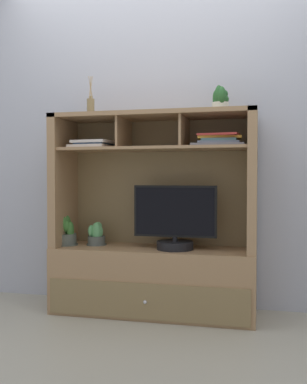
{
  "coord_description": "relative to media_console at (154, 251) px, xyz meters",
  "views": [
    {
      "loc": [
        0.74,
        -3.08,
        0.97
      ],
      "look_at": [
        0.0,
        0.0,
        0.86
      ],
      "focal_mm": 42.09,
      "sensor_mm": 36.0,
      "label": 1
    }
  ],
  "objects": [
    {
      "name": "potted_succulent",
      "position": [
        0.46,
        0.01,
        1.05
      ],
      "size": [
        0.13,
        0.14,
        0.18
      ],
      "color": "beige",
      "rests_on": "media_console"
    },
    {
      "name": "back_wall",
      "position": [
        0.0,
        0.24,
        0.96
      ],
      "size": [
        6.0,
        0.02,
        2.8
      ],
      "primitive_type": "cube",
      "color": "#ABAEB9",
      "rests_on": "ground"
    },
    {
      "name": "potted_orchid",
      "position": [
        -0.44,
        0.02,
        0.1
      ],
      "size": [
        0.15,
        0.15,
        0.17
      ],
      "color": "#4C5149",
      "rests_on": "media_console"
    },
    {
      "name": "magazine_stack_centre",
      "position": [
        0.46,
        -0.05,
        0.77
      ],
      "size": [
        0.35,
        0.27,
        0.08
      ],
      "color": "slate",
      "rests_on": "media_console"
    },
    {
      "name": "magazine_stack_left",
      "position": [
        -0.44,
        -0.04,
        0.76
      ],
      "size": [
        0.31,
        0.3,
        0.05
      ],
      "color": "beige",
      "rests_on": "media_console"
    },
    {
      "name": "media_console",
      "position": [
        0.0,
        0.0,
        0.0
      ],
      "size": [
        1.43,
        0.48,
        1.41
      ],
      "color": "#9B764F",
      "rests_on": "ground"
    },
    {
      "name": "potted_fern",
      "position": [
        -0.65,
        -0.04,
        0.12
      ],
      "size": [
        0.17,
        0.17,
        0.23
      ],
      "color": "#4D554B",
      "rests_on": "media_console"
    },
    {
      "name": "floor_plane",
      "position": [
        0.0,
        -0.01,
        -0.45
      ],
      "size": [
        6.0,
        6.0,
        0.02
      ],
      "primitive_type": "cube",
      "color": "#A19D89",
      "rests_on": "ground"
    },
    {
      "name": "tv_monitor",
      "position": [
        0.16,
        -0.05,
        0.21
      ],
      "size": [
        0.58,
        0.25,
        0.44
      ],
      "color": "black",
      "rests_on": "media_console"
    },
    {
      "name": "diffuser_bottle",
      "position": [
        -0.46,
        -0.02,
        1.04
      ],
      "size": [
        0.05,
        0.05,
        0.28
      ],
      "color": "olive",
      "rests_on": "media_console"
    }
  ]
}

